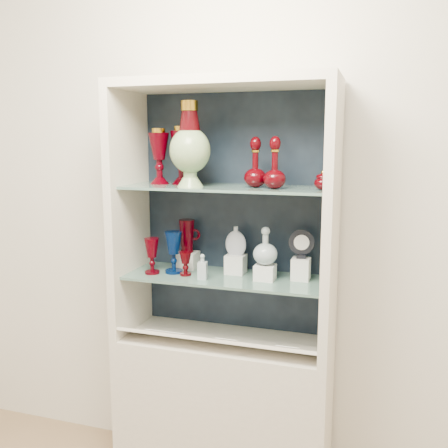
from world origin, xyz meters
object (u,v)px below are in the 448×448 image
(ruby_decanter_a, at_px, (275,160))
(cobalt_goblet, at_px, (174,252))
(pedestal_lamp_left, at_px, (159,156))
(ruby_goblet_tall, at_px, (152,256))
(ruby_decanter_b, at_px, (255,161))
(clear_round_decanter, at_px, (265,247))
(clear_square_bottle, at_px, (202,267))
(enamel_urn, at_px, (190,144))
(flat_flask, at_px, (236,240))
(lidded_bowl, at_px, (323,180))
(cameo_medallion, at_px, (301,244))
(pedestal_lamp_right, at_px, (181,155))
(ruby_goblet_small, at_px, (186,264))
(ruby_pitcher, at_px, (187,236))

(ruby_decanter_a, height_order, cobalt_goblet, ruby_decanter_a)
(pedestal_lamp_left, height_order, ruby_goblet_tall, pedestal_lamp_left)
(ruby_decanter_b, bearing_deg, clear_round_decanter, 8.61)
(clear_square_bottle, bearing_deg, enamel_urn, 168.22)
(ruby_goblet_tall, xyz_separation_m, flat_flask, (0.38, 0.12, 0.08))
(lidded_bowl, height_order, cameo_medallion, lidded_bowl)
(cobalt_goblet, relative_size, flat_flask, 1.41)
(pedestal_lamp_right, relative_size, ruby_decanter_b, 1.15)
(cobalt_goblet, bearing_deg, pedestal_lamp_left, 152.45)
(lidded_bowl, xyz_separation_m, clear_round_decanter, (-0.25, 0.03, -0.31))
(ruby_decanter_a, relative_size, cobalt_goblet, 1.25)
(pedestal_lamp_left, xyz_separation_m, ruby_goblet_small, (0.16, -0.07, -0.49))
(ruby_goblet_tall, bearing_deg, flat_flask, 18.13)
(ruby_goblet_tall, bearing_deg, ruby_pitcher, 51.29)
(enamel_urn, distance_m, ruby_goblet_small, 0.55)
(pedestal_lamp_left, bearing_deg, flat_flask, 5.23)
(pedestal_lamp_left, relative_size, ruby_pitcher, 1.61)
(flat_flask, bearing_deg, cameo_medallion, -3.68)
(ruby_decanter_b, bearing_deg, cameo_medallion, 15.81)
(ruby_goblet_small, relative_size, flat_flask, 0.80)
(pedestal_lamp_left, distance_m, pedestal_lamp_right, 0.11)
(enamel_urn, bearing_deg, pedestal_lamp_left, 153.61)
(enamel_urn, relative_size, clear_round_decanter, 2.27)
(ruby_decanter_a, distance_m, cobalt_goblet, 0.66)
(enamel_urn, distance_m, clear_square_bottle, 0.55)
(ruby_goblet_tall, xyz_separation_m, cameo_medallion, (0.69, 0.11, 0.08))
(ruby_goblet_small, distance_m, clear_square_bottle, 0.10)
(pedestal_lamp_right, bearing_deg, ruby_pitcher, 78.71)
(lidded_bowl, relative_size, cobalt_goblet, 0.42)
(pedestal_lamp_left, bearing_deg, ruby_goblet_small, -24.61)
(clear_square_bottle, relative_size, clear_round_decanter, 0.71)
(pedestal_lamp_right, xyz_separation_m, cobalt_goblet, (-0.02, -0.07, -0.46))
(enamel_urn, bearing_deg, ruby_goblet_small, 146.93)
(clear_square_bottle, bearing_deg, cameo_medallion, 16.24)
(ruby_decanter_b, bearing_deg, ruby_goblet_tall, -174.39)
(pedestal_lamp_right, bearing_deg, ruby_decanter_b, -9.54)
(cobalt_goblet, bearing_deg, clear_square_bottle, -20.92)
(pedestal_lamp_left, distance_m, cobalt_goblet, 0.46)
(ruby_goblet_tall, bearing_deg, clear_round_decanter, 5.88)
(pedestal_lamp_left, distance_m, ruby_goblet_tall, 0.47)
(ruby_goblet_tall, bearing_deg, ruby_decanter_a, 0.60)
(pedestal_lamp_right, relative_size, ruby_decanter_a, 1.08)
(ruby_decanter_b, height_order, flat_flask, ruby_decanter_b)
(ruby_goblet_small, distance_m, ruby_pitcher, 0.17)
(cobalt_goblet, bearing_deg, pedestal_lamp_right, 73.55)
(flat_flask, bearing_deg, enamel_urn, -143.61)
(enamel_urn, height_order, clear_square_bottle, enamel_urn)
(ruby_goblet_tall, distance_m, clear_round_decanter, 0.54)
(ruby_decanter_b, distance_m, flat_flask, 0.40)
(ruby_goblet_small, xyz_separation_m, clear_square_bottle, (0.10, -0.04, 0.00))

